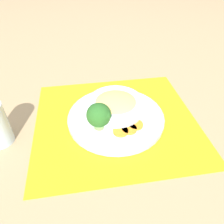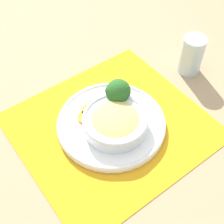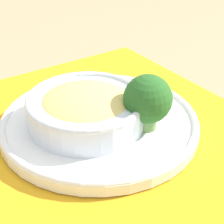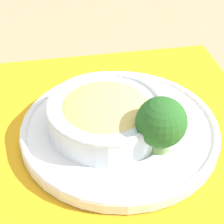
% 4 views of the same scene
% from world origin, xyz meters
% --- Properties ---
extents(ground_plane, '(4.00, 4.00, 0.00)m').
position_xyz_m(ground_plane, '(0.00, 0.00, 0.00)').
color(ground_plane, tan).
extents(placemat, '(0.56, 0.53, 0.00)m').
position_xyz_m(placemat, '(0.00, 0.00, 0.00)').
color(placemat, orange).
rests_on(placemat, ground_plane).
extents(plate, '(0.30, 0.30, 0.02)m').
position_xyz_m(plate, '(0.00, 0.00, 0.02)').
color(plate, white).
rests_on(plate, placemat).
extents(bowl, '(0.18, 0.18, 0.05)m').
position_xyz_m(bowl, '(0.00, -0.02, 0.05)').
color(bowl, silver).
rests_on(bowl, plate).
extents(broccoli_floret, '(0.07, 0.07, 0.08)m').
position_xyz_m(broccoli_floret, '(0.05, 0.05, 0.07)').
color(broccoli_floret, '#759E51').
rests_on(broccoli_floret, plate).
extents(carrot_slice_near, '(0.04, 0.04, 0.01)m').
position_xyz_m(carrot_slice_near, '(-0.01, 0.07, 0.02)').
color(carrot_slice_near, orange).
rests_on(carrot_slice_near, plate).
extents(carrot_slice_middle, '(0.04, 0.04, 0.01)m').
position_xyz_m(carrot_slice_middle, '(-0.04, 0.06, 0.02)').
color(carrot_slice_middle, orange).
rests_on(carrot_slice_middle, plate).
extents(carrot_slice_far, '(0.04, 0.04, 0.01)m').
position_xyz_m(carrot_slice_far, '(-0.06, 0.05, 0.02)').
color(carrot_slice_far, orange).
rests_on(carrot_slice_far, plate).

